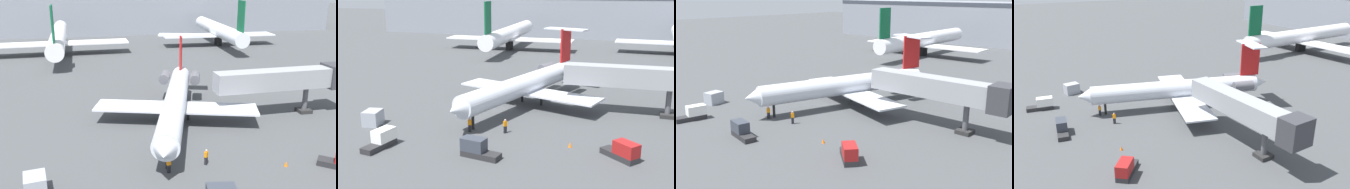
# 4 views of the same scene
# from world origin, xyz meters

# --- Properties ---
(ground_plane) EXTENTS (400.00, 400.00, 0.10)m
(ground_plane) POSITION_xyz_m (0.00, 0.00, -0.05)
(ground_plane) COLOR #424447
(regional_jet) EXTENTS (21.34, 30.33, 9.83)m
(regional_jet) POSITION_xyz_m (1.73, 2.26, 3.23)
(regional_jet) COLOR silver
(regional_jet) RESTS_ON ground_plane
(jet_bridge) EXTENTS (18.68, 3.69, 6.68)m
(jet_bridge) POSITION_xyz_m (17.35, 2.46, 4.99)
(jet_bridge) COLOR gray
(jet_bridge) RESTS_ON ground_plane
(ground_crew_marshaller) EXTENTS (0.46, 0.47, 1.69)m
(ground_crew_marshaller) POSITION_xyz_m (2.35, -9.50, 0.86)
(ground_crew_marshaller) COLOR black
(ground_crew_marshaller) RESTS_ON ground_plane
(ground_crew_loader) EXTENTS (0.45, 0.34, 1.69)m
(ground_crew_loader) POSITION_xyz_m (-1.69, -10.39, 0.86)
(ground_crew_loader) COLOR black
(ground_crew_loader) RESTS_ON ground_plane
(baggage_tug_lead) EXTENTS (1.96, 4.16, 1.90)m
(baggage_tug_lead) POSITION_xyz_m (-8.62, -17.54, 0.84)
(baggage_tug_lead) COLOR #262628
(baggage_tug_lead) RESTS_ON ground_plane
(baggage_tug_trailing) EXTENTS (3.99, 3.61, 1.90)m
(baggage_tug_trailing) POSITION_xyz_m (15.60, -12.92, 0.84)
(baggage_tug_trailing) COLOR #262628
(baggage_tug_trailing) RESTS_ON ground_plane
(baggage_tug_spare) EXTENTS (4.16, 1.97, 1.90)m
(baggage_tug_spare) POSITION_xyz_m (1.81, -16.73, 0.84)
(baggage_tug_spare) COLOR #262628
(baggage_tug_spare) RESTS_ON ground_plane
(cargo_container_uld) EXTENTS (2.26, 2.65, 1.79)m
(cargo_container_uld) POSITION_xyz_m (-13.88, -11.75, 0.90)
(cargo_container_uld) COLOR #999EA8
(cargo_container_uld) RESTS_ON ground_plane
(traffic_cone_near) EXTENTS (0.36, 0.36, 0.55)m
(traffic_cone_near) POSITION_xyz_m (10.17, -11.40, 0.28)
(traffic_cone_near) COLOR orange
(traffic_cone_near) RESTS_ON ground_plane
(parked_airliner_west_end) EXTENTS (33.32, 39.52, 13.09)m
(parked_airliner_west_end) POSITION_xyz_m (-16.52, 50.23, 4.14)
(parked_airliner_west_end) COLOR white
(parked_airliner_west_end) RESTS_ON ground_plane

